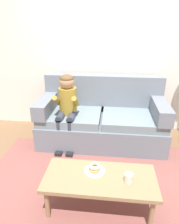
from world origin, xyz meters
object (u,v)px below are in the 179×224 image
object	(u,v)px
person_child	(67,105)
mug	(129,178)
coffee_table	(100,180)
donut	(94,169)
couch	(102,119)
toy_controller	(141,168)

from	to	relation	value
person_child	mug	world-z (taller)	person_child
person_child	mug	distance (m)	1.48
coffee_table	donut	world-z (taller)	donut
couch	coffee_table	bearing A→B (deg)	-87.55
coffee_table	mug	size ratio (longest dim) A/B	12.20
coffee_table	toy_controller	size ratio (longest dim) A/B	4.86
donut	mug	world-z (taller)	mug
person_child	donut	size ratio (longest dim) A/B	9.18
mug	person_child	bearing A→B (deg)	124.86
coffee_table	toy_controller	world-z (taller)	coffee_table
donut	mug	size ratio (longest dim) A/B	1.33
couch	person_child	world-z (taller)	person_child
mug	toy_controller	world-z (taller)	mug
coffee_table	person_child	size ratio (longest dim) A/B	1.00
coffee_table	person_child	distance (m)	1.33
couch	coffee_table	size ratio (longest dim) A/B	1.74
couch	mug	size ratio (longest dim) A/B	21.19
coffee_table	toy_controller	xyz separation A→B (m)	(0.51, 0.65, -0.32)
person_child	donut	distance (m)	1.23
person_child	mug	size ratio (longest dim) A/B	12.24
person_child	coffee_table	bearing A→B (deg)	-64.10
donut	toy_controller	distance (m)	0.91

